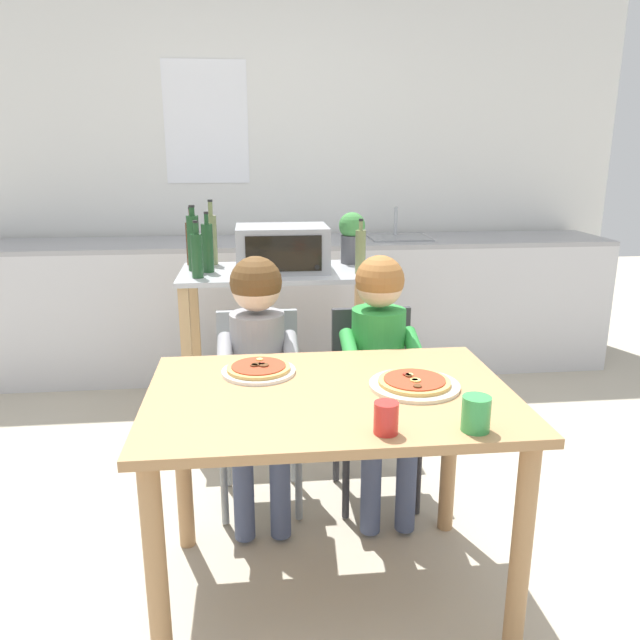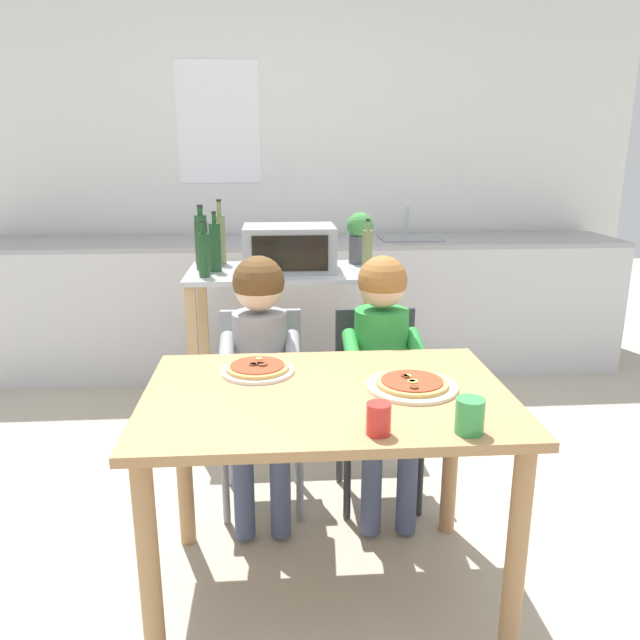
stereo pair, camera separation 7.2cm
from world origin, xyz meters
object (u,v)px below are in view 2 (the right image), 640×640
at_px(toaster_oven, 289,248).
at_px(bottle_squat_spirits, 201,242).
at_px(bottle_slim_sauce, 367,251).
at_px(bottle_tall_green_wine, 215,247).
at_px(child_in_green_shirt, 383,354).
at_px(child_in_grey_shirt, 260,353).
at_px(pizza_plate_cream, 412,385).
at_px(bottle_dark_olive_oil, 201,241).
at_px(drinking_cup_red, 379,419).
at_px(bottle_brown_beer, 220,238).
at_px(bottle_clear_vinegar, 204,254).
at_px(kitchen_island_cart, 287,323).
at_px(potted_herb_plant, 360,236).
at_px(dining_table, 327,426).
at_px(drinking_cup_green, 470,416).
at_px(pizza_plate_white, 258,369).
at_px(dining_chair_left, 262,393).
at_px(dining_chair_right, 377,391).

height_order(toaster_oven, bottle_squat_spirits, bottle_squat_spirits).
xyz_separation_m(toaster_oven, bottle_slim_sauce, (0.39, -0.12, -0.00)).
bearing_deg(bottle_tall_green_wine, child_in_green_shirt, -49.49).
relative_size(child_in_grey_shirt, pizza_plate_cream, 3.67).
height_order(bottle_dark_olive_oil, drinking_cup_red, bottle_dark_olive_oil).
distance_m(bottle_brown_beer, bottle_clear_vinegar, 0.37).
relative_size(kitchen_island_cart, drinking_cup_red, 11.66).
relative_size(kitchen_island_cart, pizza_plate_cream, 3.53).
bearing_deg(drinking_cup_red, potted_herb_plant, 83.85).
bearing_deg(bottle_slim_sauce, drinking_cup_red, -97.18).
bearing_deg(child_in_green_shirt, kitchen_island_cart, 113.07).
bearing_deg(dining_table, child_in_grey_shirt, 112.12).
bearing_deg(bottle_dark_olive_oil, drinking_cup_green, -63.19).
bearing_deg(bottle_tall_green_wine, pizza_plate_cream, -62.11).
height_order(kitchen_island_cart, pizza_plate_white, kitchen_island_cart).
relative_size(kitchen_island_cart, dining_table, 0.89).
height_order(bottle_clear_vinegar, dining_table, bottle_clear_vinegar).
relative_size(toaster_oven, drinking_cup_green, 4.81).
bearing_deg(potted_herb_plant, pizza_plate_white, -111.21).
bearing_deg(bottle_slim_sauce, bottle_brown_beer, 155.49).
bearing_deg(potted_herb_plant, drinking_cup_red, -96.15).
height_order(dining_chair_left, drinking_cup_red, drinking_cup_red).
relative_size(child_in_grey_shirt, drinking_cup_red, 12.10).
xyz_separation_m(bottle_clear_vinegar, drinking_cup_green, (0.86, -1.56, -0.19)).
xyz_separation_m(dining_chair_right, drinking_cup_green, (0.08, -0.97, 0.32)).
height_order(kitchen_island_cart, dining_chair_left, kitchen_island_cart).
bearing_deg(pizza_plate_white, potted_herb_plant, 68.79).
relative_size(bottle_slim_sauce, drinking_cup_red, 3.16).
bearing_deg(bottle_brown_beer, pizza_plate_white, -80.82).
distance_m(bottle_slim_sauce, bottle_squat_spirits, 0.93).
height_order(bottle_squat_spirits, child_in_grey_shirt, bottle_squat_spirits).
height_order(bottle_dark_olive_oil, pizza_plate_cream, bottle_dark_olive_oil).
relative_size(child_in_green_shirt, pizza_plate_cream, 3.65).
height_order(kitchen_island_cart, child_in_green_shirt, child_in_green_shirt).
relative_size(bottle_tall_green_wine, dining_chair_right, 0.38).
bearing_deg(child_in_green_shirt, pizza_plate_white, -145.20).
relative_size(bottle_tall_green_wine, bottle_dark_olive_oil, 0.92).
xyz_separation_m(bottle_clear_vinegar, child_in_green_shirt, (0.77, -0.71, -0.30)).
height_order(child_in_green_shirt, pizza_plate_cream, child_in_green_shirt).
height_order(bottle_tall_green_wine, pizza_plate_cream, bottle_tall_green_wine).
distance_m(dining_chair_left, pizza_plate_cream, 0.86).
relative_size(dining_chair_right, child_in_grey_shirt, 0.77).
relative_size(bottle_brown_beer, dining_chair_left, 0.43).
xyz_separation_m(potted_herb_plant, child_in_grey_shirt, (-0.53, -1.02, -0.32)).
xyz_separation_m(bottle_slim_sauce, pizza_plate_white, (-0.53, -1.07, -0.22)).
distance_m(bottle_brown_beer, pizza_plate_white, 1.46).
bearing_deg(dining_table, bottle_clear_vinegar, 111.93).
height_order(bottle_tall_green_wine, pizza_plate_white, bottle_tall_green_wine).
height_order(bottle_squat_spirits, child_in_green_shirt, bottle_squat_spirits).
distance_m(potted_herb_plant, dining_chair_left, 1.18).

